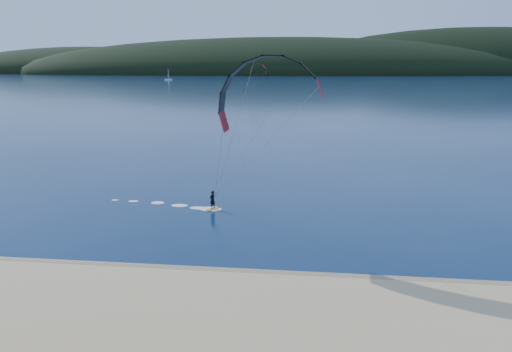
# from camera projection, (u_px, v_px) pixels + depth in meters

# --- Properties ---
(ground) EXTENTS (1800.00, 1800.00, 0.00)m
(ground) POSITION_uv_depth(u_px,v_px,m) (192.00, 316.00, 23.75)
(ground) COLOR #081F3E
(ground) RESTS_ON ground
(wet_sand) EXTENTS (220.00, 2.50, 0.10)m
(wet_sand) POSITION_uv_depth(u_px,v_px,m) (211.00, 276.00, 28.09)
(wet_sand) COLOR olive
(wet_sand) RESTS_ON ground
(headland) EXTENTS (1200.00, 310.00, 140.00)m
(headland) POSITION_uv_depth(u_px,v_px,m) (308.00, 74.00, 744.53)
(headland) COLOR black
(headland) RESTS_ON ground
(kitesurfer_near) EXTENTS (20.41, 9.63, 13.13)m
(kitesurfer_near) POSITION_uv_depth(u_px,v_px,m) (267.00, 113.00, 32.54)
(kitesurfer_near) COLOR gold
(kitesurfer_near) RESTS_ON ground
(kitesurfer_far) EXTENTS (11.38, 6.58, 12.37)m
(kitesurfer_far) POSITION_uv_depth(u_px,v_px,m) (258.00, 72.00, 219.91)
(kitesurfer_far) COLOR gold
(kitesurfer_far) RESTS_ON ground
(sailboat) EXTENTS (7.20, 4.52, 10.05)m
(sailboat) POSITION_uv_depth(u_px,v_px,m) (168.00, 79.00, 423.42)
(sailboat) COLOR white
(sailboat) RESTS_ON ground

